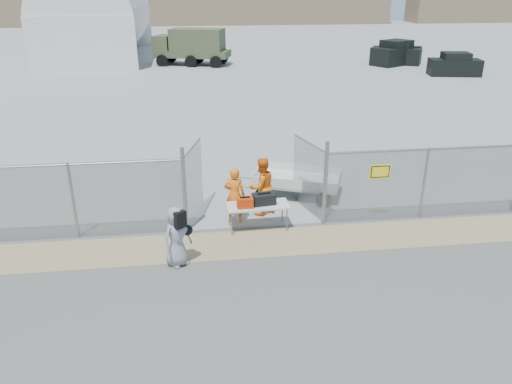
{
  "coord_description": "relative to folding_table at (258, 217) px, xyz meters",
  "views": [
    {
      "loc": [
        -1.67,
        -10.88,
        6.57
      ],
      "look_at": [
        0.0,
        2.0,
        1.1
      ],
      "focal_mm": 35.0,
      "sensor_mm": 36.0,
      "label": 1
    }
  ],
  "objects": [
    {
      "name": "parked_vehicle_far",
      "position": [
        18.19,
        23.48,
        0.47
      ],
      "size": [
        3.98,
        2.38,
        1.69
      ],
      "primitive_type": null,
      "rotation": [
        0.0,
        0.0,
        -0.2
      ],
      "color": "black",
      "rests_on": "ground"
    },
    {
      "name": "folding_table",
      "position": [
        0.0,
        0.0,
        0.0
      ],
      "size": [
        1.8,
        0.81,
        0.75
      ],
      "primitive_type": null,
      "rotation": [
        0.0,
        0.0,
        0.04
      ],
      "color": "silver",
      "rests_on": "ground"
    },
    {
      "name": "military_truck",
      "position": [
        -1.45,
        31.39,
        1.12
      ],
      "size": [
        6.7,
        4.06,
        3.0
      ],
      "primitive_type": null,
      "rotation": [
        0.0,
        0.0,
        -0.3
      ],
      "color": "#434E2F",
      "rests_on": "ground"
    },
    {
      "name": "ground",
      "position": [
        -0.04,
        -1.89,
        -0.38
      ],
      "size": [
        160.0,
        160.0,
        0.0
      ],
      "primitive_type": "plane",
      "color": "#4D4B4B"
    },
    {
      "name": "utility_trailer",
      "position": [
        1.62,
        2.29,
        0.06
      ],
      "size": [
        4.05,
        3.09,
        0.88
      ],
      "primitive_type": null,
      "rotation": [
        0.0,
        0.0,
        -0.39
      ],
      "color": "silver",
      "rests_on": "ground"
    },
    {
      "name": "tarmac_inside",
      "position": [
        -0.04,
        40.11,
        -0.37
      ],
      "size": [
        160.0,
        80.0,
        0.01
      ],
      "primitive_type": "cube",
      "color": "gray",
      "rests_on": "ground"
    },
    {
      "name": "parked_vehicle_near",
      "position": [
        15.85,
        29.32,
        0.63
      ],
      "size": [
        4.83,
        3.98,
        2.0
      ],
      "primitive_type": null,
      "rotation": [
        0.0,
        0.0,
        0.53
      ],
      "color": "black",
      "rests_on": "ground"
    },
    {
      "name": "security_worker_left",
      "position": [
        -0.61,
        0.56,
        0.47
      ],
      "size": [
        0.69,
        0.52,
        1.69
      ],
      "primitive_type": "imported",
      "rotation": [
        0.0,
        0.0,
        2.95
      ],
      "color": "orange",
      "rests_on": "ground"
    },
    {
      "name": "orange_bag",
      "position": [
        -0.38,
        -0.12,
        0.52
      ],
      "size": [
        0.45,
        0.3,
        0.28
      ],
      "primitive_type": "cube",
      "rotation": [
        0.0,
        0.0,
        0.0
      ],
      "color": "red",
      "rests_on": "folding_table"
    },
    {
      "name": "visitor",
      "position": [
        -2.24,
        -1.7,
        0.41
      ],
      "size": [
        0.92,
        0.87,
        1.58
      ],
      "primitive_type": "imported",
      "rotation": [
        0.0,
        0.0,
        0.67
      ],
      "color": "gray",
      "rests_on": "ground"
    },
    {
      "name": "black_duffel",
      "position": [
        0.18,
        0.04,
        0.53
      ],
      "size": [
        0.68,
        0.46,
        0.31
      ],
      "primitive_type": "cube",
      "rotation": [
        0.0,
        0.0,
        0.14
      ],
      "color": "black",
      "rests_on": "folding_table"
    },
    {
      "name": "chain_link_fence",
      "position": [
        -0.04,
        0.11,
        0.72
      ],
      "size": [
        40.0,
        0.2,
        2.2
      ],
      "primitive_type": null,
      "color": "gray",
      "rests_on": "ground"
    },
    {
      "name": "parked_vehicle_mid",
      "position": [
        16.08,
        29.78,
        0.56
      ],
      "size": [
        4.53,
        3.68,
        1.88
      ],
      "primitive_type": null,
      "rotation": [
        0.0,
        0.0,
        -0.52
      ],
      "color": "black",
      "rests_on": "ground"
    },
    {
      "name": "security_worker_right",
      "position": [
        0.24,
        0.97,
        0.53
      ],
      "size": [
        1.09,
        1.01,
        1.81
      ],
      "primitive_type": "imported",
      "rotation": [
        0.0,
        0.0,
        3.61
      ],
      "color": "orange",
      "rests_on": "ground"
    },
    {
      "name": "quonset_hangar",
      "position": [
        -10.04,
        38.11,
        3.62
      ],
      "size": [
        9.0,
        18.0,
        8.0
      ],
      "primitive_type": null,
      "color": "silver",
      "rests_on": "ground"
    },
    {
      "name": "dirt_strip",
      "position": [
        -0.04,
        -0.89,
        -0.37
      ],
      "size": [
        44.0,
        1.6,
        0.01
      ],
      "primitive_type": "cube",
      "color": "#9B865D",
      "rests_on": "ground"
    }
  ]
}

